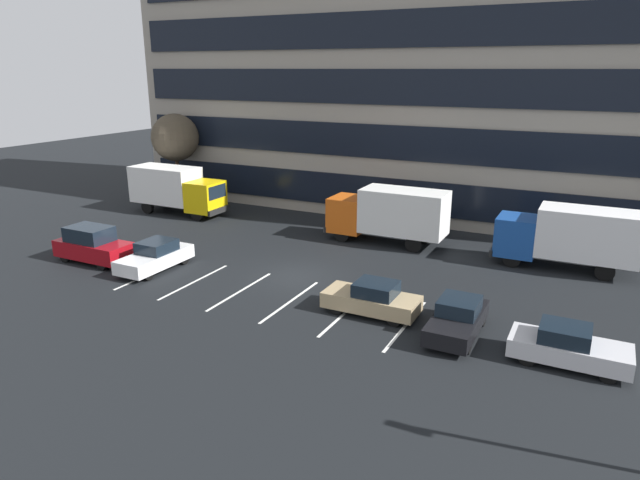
{
  "coord_description": "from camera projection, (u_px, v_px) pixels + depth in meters",
  "views": [
    {
      "loc": [
        13.55,
        -24.0,
        10.37
      ],
      "look_at": [
        0.28,
        2.24,
        1.4
      ],
      "focal_mm": 31.67,
      "sensor_mm": 36.0,
      "label": 1
    }
  ],
  "objects": [
    {
      "name": "sedan_silver",
      "position": [
        568.0,
        347.0,
        20.44
      ],
      "size": [
        4.16,
        1.74,
        1.49
      ],
      "color": "silver",
      "rests_on": "ground_plane"
    },
    {
      "name": "sedan_tan",
      "position": [
        372.0,
        299.0,
        24.66
      ],
      "size": [
        4.18,
        1.75,
        1.5
      ],
      "color": "tan",
      "rests_on": "ground_plane"
    },
    {
      "name": "sedan_black",
      "position": [
        457.0,
        318.0,
        22.73
      ],
      "size": [
        1.75,
        4.18,
        1.5
      ],
      "color": "black",
      "rests_on": "ground_plane"
    },
    {
      "name": "box_truck_blue",
      "position": [
        569.0,
        235.0,
        29.9
      ],
      "size": [
        7.25,
        2.4,
        3.36
      ],
      "color": "#194799",
      "rests_on": "ground_plane"
    },
    {
      "name": "ground_plane",
      "position": [
        296.0,
        276.0,
        29.36
      ],
      "size": [
        120.0,
        120.0,
        0.0
      ],
      "primitive_type": "plane",
      "color": "black"
    },
    {
      "name": "sedan_white",
      "position": [
        155.0,
        256.0,
        30.16
      ],
      "size": [
        1.82,
        4.34,
        1.56
      ],
      "color": "white",
      "rests_on": "ground_plane"
    },
    {
      "name": "suv_maroon",
      "position": [
        93.0,
        245.0,
        31.31
      ],
      "size": [
        4.42,
        1.88,
        2.0
      ],
      "color": "maroon",
      "rests_on": "ground_plane"
    },
    {
      "name": "box_truck_yellow",
      "position": [
        176.0,
        188.0,
        41.5
      ],
      "size": [
        7.39,
        2.45,
        3.43
      ],
      "color": "yellow",
      "rests_on": "ground_plane"
    },
    {
      "name": "lot_markings",
      "position": [
        265.0,
        296.0,
        26.79
      ],
      "size": [
        14.14,
        5.4,
        0.01
      ],
      "color": "silver",
      "rests_on": "ground_plane"
    },
    {
      "name": "bare_tree",
      "position": [
        175.0,
        138.0,
        44.58
      ],
      "size": [
        3.73,
        3.73,
        6.99
      ],
      "color": "#473323",
      "rests_on": "ground_plane"
    },
    {
      "name": "office_building",
      "position": [
        413.0,
        62.0,
        41.53
      ],
      "size": [
        41.5,
        11.3,
        21.6
      ],
      "color": "gray",
      "rests_on": "ground_plane"
    },
    {
      "name": "box_truck_orange",
      "position": [
        389.0,
        213.0,
        34.37
      ],
      "size": [
        7.38,
        2.44,
        3.42
      ],
      "color": "#D85914",
      "rests_on": "ground_plane"
    }
  ]
}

